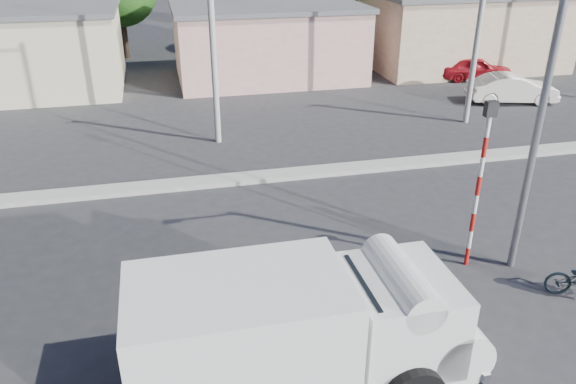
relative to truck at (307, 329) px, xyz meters
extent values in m
plane|color=#2B2C2E|center=(1.94, 1.75, -1.44)|extent=(120.00, 120.00, 0.00)
cube|color=#99968E|center=(1.94, 9.75, -1.36)|extent=(40.00, 0.80, 0.16)
cylinder|color=black|center=(-2.06, 1.09, -0.86)|extent=(1.16, 0.34, 1.16)
cylinder|color=#B40C13|center=(-2.06, 1.09, -0.86)|extent=(0.57, 0.38, 0.57)
cylinder|color=black|center=(1.62, 1.11, -0.86)|extent=(1.16, 0.34, 1.16)
cylinder|color=#B40C13|center=(1.62, 1.11, -0.86)|extent=(0.57, 0.38, 0.57)
cube|color=black|center=(-0.27, 0.00, -0.78)|extent=(4.84, 1.39, 0.19)
cube|color=silver|center=(-1.21, -0.01, 0.19)|extent=(3.79, 2.33, 1.94)
cube|color=silver|center=(1.73, 0.01, 0.03)|extent=(1.90, 2.16, 1.63)
cylinder|color=silver|center=(2.62, 0.01, -0.44)|extent=(1.16, 2.16, 1.16)
cylinder|color=silver|center=(1.73, 0.01, 0.76)|extent=(0.74, 2.16, 0.74)
cube|color=silver|center=(3.04, 0.01, -0.86)|extent=(0.16, 2.26, 0.29)
cube|color=black|center=(0.99, 0.00, 0.50)|extent=(0.09, 1.79, 0.74)
imported|color=silver|center=(14.61, 15.99, -0.75)|extent=(4.44, 2.34, 1.39)
imported|color=maroon|center=(15.13, 20.37, -0.77)|extent=(4.21, 2.54, 1.34)
cylinder|color=red|center=(5.14, 3.25, -1.19)|extent=(0.11, 0.11, 0.50)
cylinder|color=white|center=(5.14, 3.25, -0.69)|extent=(0.11, 0.11, 0.50)
cylinder|color=red|center=(5.14, 3.25, -0.19)|extent=(0.11, 0.11, 0.50)
cylinder|color=white|center=(5.14, 3.25, 0.31)|extent=(0.11, 0.11, 0.50)
cylinder|color=red|center=(5.14, 3.25, 0.81)|extent=(0.11, 0.11, 0.50)
cylinder|color=white|center=(5.14, 3.25, 1.31)|extent=(0.11, 0.11, 0.50)
cylinder|color=red|center=(5.14, 3.25, 1.81)|extent=(0.11, 0.11, 0.50)
cylinder|color=white|center=(5.14, 3.25, 2.31)|extent=(0.11, 0.11, 0.50)
cube|color=black|center=(5.14, 3.25, 2.74)|extent=(0.28, 0.18, 0.36)
cylinder|color=slate|center=(6.24, 2.95, 3.06)|extent=(0.18, 0.18, 9.00)
cube|color=tan|center=(3.94, 23.75, 0.46)|extent=(10.00, 7.00, 3.80)
cube|color=#59595B|center=(3.94, 23.75, 2.48)|extent=(10.30, 7.30, 0.24)
cube|color=tan|center=(15.94, 23.75, 0.66)|extent=(11.00, 7.00, 4.20)
cylinder|color=#38281E|center=(-4.06, 30.75, 0.29)|extent=(0.36, 0.36, 3.47)
cylinder|color=#38281E|center=(5.94, 29.75, 0.66)|extent=(0.36, 0.36, 4.20)
cylinder|color=#38281E|center=(12.94, 31.75, 0.38)|extent=(0.36, 0.36, 3.64)
cylinder|color=#99968E|center=(-0.06, 13.75, 2.56)|extent=(0.24, 0.24, 8.00)
cylinder|color=#99968E|center=(10.94, 13.75, 2.56)|extent=(0.24, 0.24, 8.00)
camera|label=1|loc=(-2.13, -7.70, 6.55)|focal=35.00mm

